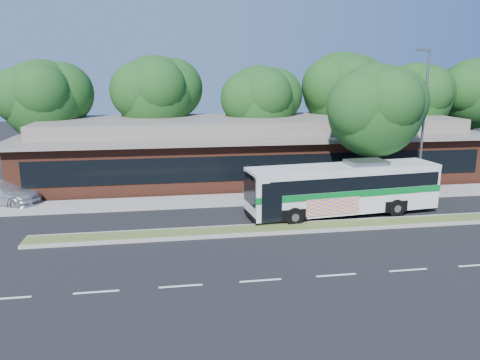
{
  "coord_description": "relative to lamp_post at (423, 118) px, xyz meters",
  "views": [
    {
      "loc": [
        -6.37,
        -21.03,
        7.65
      ],
      "look_at": [
        -2.44,
        3.32,
        2.0
      ],
      "focal_mm": 35.0,
      "sensor_mm": 36.0,
      "label": 1
    }
  ],
  "objects": [
    {
      "name": "ground",
      "position": [
        -9.56,
        -6.0,
        -4.9
      ],
      "size": [
        120.0,
        120.0,
        0.0
      ],
      "primitive_type": "plane",
      "color": "black",
      "rests_on": "ground"
    },
    {
      "name": "median_strip",
      "position": [
        -9.56,
        -5.4,
        -4.83
      ],
      "size": [
        26.0,
        1.1,
        0.15
      ],
      "primitive_type": "cube",
      "color": "#435825",
      "rests_on": "ground"
    },
    {
      "name": "sidewalk",
      "position": [
        -9.56,
        0.4,
        -4.84
      ],
      "size": [
        44.0,
        2.6,
        0.12
      ],
      "primitive_type": "cube",
      "color": "gray",
      "rests_on": "ground"
    },
    {
      "name": "plaza_building",
      "position": [
        -9.56,
        6.99,
        -2.77
      ],
      "size": [
        33.2,
        11.2,
        4.45
      ],
      "color": "#5D2B1D",
      "rests_on": "ground"
    },
    {
      "name": "lamp_post",
      "position": [
        0.0,
        0.0,
        0.0
      ],
      "size": [
        0.93,
        0.18,
        9.07
      ],
      "color": "slate",
      "rests_on": "ground"
    },
    {
      "name": "tree_bg_a",
      "position": [
        -24.15,
        9.14,
        0.97
      ],
      "size": [
        6.47,
        5.8,
        8.63
      ],
      "color": "black",
      "rests_on": "ground"
    },
    {
      "name": "tree_bg_b",
      "position": [
        -16.13,
        10.14,
        1.24
      ],
      "size": [
        6.69,
        6.0,
        9.0
      ],
      "color": "black",
      "rests_on": "ground"
    },
    {
      "name": "tree_bg_c",
      "position": [
        -8.16,
        9.13,
        0.69
      ],
      "size": [
        6.24,
        5.6,
        8.26
      ],
      "color": "black",
      "rests_on": "ground"
    },
    {
      "name": "tree_bg_d",
      "position": [
        -1.12,
        10.15,
        1.52
      ],
      "size": [
        6.91,
        6.2,
        9.37
      ],
      "color": "black",
      "rests_on": "ground"
    },
    {
      "name": "tree_bg_e",
      "position": [
        4.85,
        9.14,
        0.84
      ],
      "size": [
        6.47,
        5.8,
        8.5
      ],
      "color": "black",
      "rests_on": "ground"
    },
    {
      "name": "tree_bg_f",
      "position": [
        10.87,
        10.14,
        1.16
      ],
      "size": [
        6.69,
        6.0,
        8.92
      ],
      "color": "black",
      "rests_on": "ground"
    },
    {
      "name": "transit_bus",
      "position": [
        -6.37,
        -3.44,
        -3.23
      ],
      "size": [
        10.87,
        3.46,
        3.0
      ],
      "rotation": [
        0.0,
        0.0,
        0.11
      ],
      "color": "silver",
      "rests_on": "ground"
    },
    {
      "name": "sedan",
      "position": [
        -25.67,
        1.8,
        -4.2
      ],
      "size": [
        5.22,
        3.71,
        1.4
      ],
      "primitive_type": "imported",
      "rotation": [
        0.0,
        0.0,
        1.17
      ],
      "color": "silver",
      "rests_on": "ground"
    },
    {
      "name": "sidewalk_tree",
      "position": [
        -3.16,
        -0.57,
        0.71
      ],
      "size": [
        6.19,
        5.55,
        8.26
      ],
      "color": "black",
      "rests_on": "ground"
    }
  ]
}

